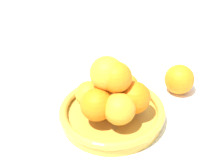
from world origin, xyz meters
TOP-DOWN VIEW (x-y plane):
  - ground_plane at (0.00, 0.00)m, footprint 4.00×4.00m
  - fruit_bowl at (0.00, 0.00)m, footprint 0.26×0.26m
  - orange_pile at (0.01, 0.00)m, footprint 0.17×0.18m
  - stray_orange at (-0.14, 0.17)m, footprint 0.08×0.08m

SIDE VIEW (x-z plane):
  - ground_plane at x=0.00m, z-range 0.00..0.00m
  - fruit_bowl at x=0.00m, z-range 0.00..0.04m
  - stray_orange at x=-0.14m, z-range 0.00..0.08m
  - orange_pile at x=0.01m, z-range 0.02..0.16m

